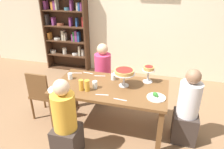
# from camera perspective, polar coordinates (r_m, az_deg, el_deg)

# --- Properties ---
(ground_plane) EXTENTS (12.00, 12.00, 0.00)m
(ground_plane) POSITION_cam_1_polar(r_m,az_deg,el_deg) (3.53, -0.44, -13.84)
(ground_plane) COLOR #846042
(rear_partition) EXTENTS (8.00, 0.12, 2.80)m
(rear_partition) POSITION_cam_1_polar(r_m,az_deg,el_deg) (4.95, 6.62, 15.69)
(rear_partition) COLOR beige
(rear_partition) RESTS_ON ground_plane
(dining_table) EXTENTS (1.69, 0.87, 0.74)m
(dining_table) POSITION_cam_1_polar(r_m,az_deg,el_deg) (3.15, -0.48, -4.69)
(dining_table) COLOR brown
(dining_table) RESTS_ON ground_plane
(bookshelf) EXTENTS (1.10, 0.30, 2.21)m
(bookshelf) POSITION_cam_1_polar(r_m,az_deg,el_deg) (5.33, -12.46, 13.43)
(bookshelf) COLOR #422819
(bookshelf) RESTS_ON ground_plane
(diner_near_left) EXTENTS (0.34, 0.34, 1.15)m
(diner_near_left) POSITION_cam_1_polar(r_m,az_deg,el_deg) (2.83, -12.56, -13.39)
(diner_near_left) COLOR #382D28
(diner_near_left) RESTS_ON ground_plane
(diner_head_east) EXTENTS (0.34, 0.34, 1.15)m
(diner_head_east) POSITION_cam_1_polar(r_m,az_deg,el_deg) (3.18, 19.78, -9.60)
(diner_head_east) COLOR #382D28
(diner_head_east) RESTS_ON ground_plane
(diner_far_left) EXTENTS (0.34, 0.34, 1.15)m
(diner_far_left) POSITION_cam_1_polar(r_m,az_deg,el_deg) (3.94, -2.48, -0.75)
(diner_far_left) COLOR #382D28
(diner_far_left) RESTS_ON ground_plane
(chair_head_west) EXTENTS (0.40, 0.40, 0.87)m
(chair_head_west) POSITION_cam_1_polar(r_m,az_deg,el_deg) (3.64, -18.39, -4.72)
(chair_head_west) COLOR brown
(chair_head_west) RESTS_ON ground_plane
(deep_dish_pizza_stand) EXTENTS (0.32, 0.32, 0.26)m
(deep_dish_pizza_stand) POSITION_cam_1_polar(r_m,az_deg,el_deg) (3.03, 3.35, 0.51)
(deep_dish_pizza_stand) COLOR silver
(deep_dish_pizza_stand) RESTS_ON dining_table
(personal_pizza_stand) EXTENTS (0.19, 0.19, 0.26)m
(personal_pizza_stand) POSITION_cam_1_polar(r_m,az_deg,el_deg) (3.20, 9.96, 1.04)
(personal_pizza_stand) COLOR silver
(personal_pizza_stand) RESTS_ON dining_table
(salad_plate_near_diner) EXTENTS (0.25, 0.25, 0.07)m
(salad_plate_near_diner) POSITION_cam_1_polar(r_m,az_deg,el_deg) (2.89, 11.93, -5.90)
(salad_plate_near_diner) COLOR white
(salad_plate_near_diner) RESTS_ON dining_table
(salad_plate_far_diner) EXTENTS (0.26, 0.26, 0.06)m
(salad_plate_far_diner) POSITION_cam_1_polar(r_m,az_deg,el_deg) (3.12, -14.74, -3.89)
(salad_plate_far_diner) COLOR white
(salad_plate_far_diner) RESTS_ON dining_table
(beer_glass_amber_tall) EXTENTS (0.07, 0.07, 0.16)m
(beer_glass_amber_tall) POSITION_cam_1_polar(r_m,az_deg,el_deg) (2.98, -6.83, -3.01)
(beer_glass_amber_tall) COLOR gold
(beer_glass_amber_tall) RESTS_ON dining_table
(beer_glass_amber_short) EXTENTS (0.07, 0.07, 0.16)m
(beer_glass_amber_short) POSITION_cam_1_polar(r_m,az_deg,el_deg) (3.01, -8.42, -2.89)
(beer_glass_amber_short) COLOR gold
(beer_glass_amber_short) RESTS_ON dining_table
(water_glass_clear_near) EXTENTS (0.07, 0.07, 0.11)m
(water_glass_clear_near) POSITION_cam_1_polar(r_m,az_deg,el_deg) (3.05, -4.72, -2.79)
(water_glass_clear_near) COLOR white
(water_glass_clear_near) RESTS_ON dining_table
(water_glass_clear_far) EXTENTS (0.07, 0.07, 0.09)m
(water_glass_clear_far) POSITION_cam_1_polar(r_m,az_deg,el_deg) (3.29, 0.35, -0.66)
(water_glass_clear_far) COLOR white
(water_glass_clear_far) RESTS_ON dining_table
(water_glass_clear_spare) EXTENTS (0.07, 0.07, 0.10)m
(water_glass_clear_spare) POSITION_cam_1_polar(r_m,az_deg,el_deg) (3.37, -11.38, -0.45)
(water_glass_clear_spare) COLOR white
(water_glass_clear_spare) RESTS_ON dining_table
(cutlery_fork_near) EXTENTS (0.18, 0.03, 0.00)m
(cutlery_fork_near) POSITION_cam_1_polar(r_m,az_deg,el_deg) (2.80, 2.24, -6.86)
(cutlery_fork_near) COLOR silver
(cutlery_fork_near) RESTS_ON dining_table
(cutlery_knife_near) EXTENTS (0.18, 0.04, 0.00)m
(cutlery_knife_near) POSITION_cam_1_polar(r_m,az_deg,el_deg) (3.55, -6.55, 0.43)
(cutlery_knife_near) COLOR silver
(cutlery_knife_near) RESTS_ON dining_table
(cutlery_fork_far) EXTENTS (0.18, 0.04, 0.00)m
(cutlery_fork_far) POSITION_cam_1_polar(r_m,az_deg,el_deg) (2.90, -2.73, -5.56)
(cutlery_fork_far) COLOR silver
(cutlery_fork_far) RESTS_ON dining_table
(cutlery_knife_far) EXTENTS (0.18, 0.05, 0.00)m
(cutlery_knife_far) POSITION_cam_1_polar(r_m,az_deg,el_deg) (3.43, -3.34, -0.38)
(cutlery_knife_far) COLOR silver
(cutlery_knife_far) RESTS_ON dining_table
(cutlery_spare_fork) EXTENTS (0.18, 0.06, 0.00)m
(cutlery_spare_fork) POSITION_cam_1_polar(r_m,az_deg,el_deg) (3.57, -9.67, 0.42)
(cutlery_spare_fork) COLOR silver
(cutlery_spare_fork) RESTS_ON dining_table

